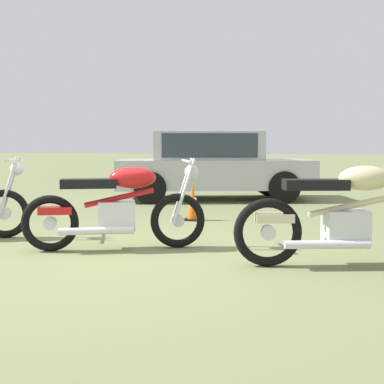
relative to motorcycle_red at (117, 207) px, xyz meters
name	(u,v)px	position (x,y,z in m)	size (l,w,h in m)	color
ground_plane	(108,256)	(0.04, -0.34, -0.47)	(120.00, 120.00, 0.00)	olive
motorcycle_red	(117,207)	(0.00, 0.00, 0.00)	(1.90, 1.05, 1.02)	black
motorcycle_cream	(346,216)	(2.43, -0.19, 0.01)	(2.06, 0.90, 1.02)	black
car_silver	(211,162)	(-0.13, 5.46, 0.32)	(4.38, 2.84, 1.43)	#B2B5BA
traffic_cone	(193,203)	(0.25, 2.38, -0.21)	(0.25, 0.25, 0.58)	#EA590F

